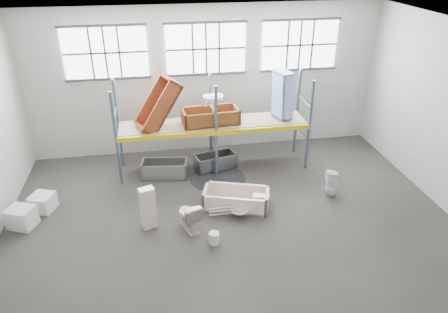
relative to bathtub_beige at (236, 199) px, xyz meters
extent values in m
cube|color=#46413C|center=(-0.26, -1.03, -0.32)|extent=(12.00, 10.00, 0.10)
cube|color=silver|center=(-0.26, -1.03, 4.78)|extent=(12.00, 10.00, 0.10)
cube|color=#A7A49A|center=(-0.26, 4.02, 2.23)|extent=(12.00, 0.10, 5.00)
cube|color=#B5B2A7|center=(-0.26, -6.08, 2.23)|extent=(12.00, 0.10, 5.00)
cube|color=white|center=(-3.46, 3.91, 3.33)|extent=(2.60, 0.04, 1.60)
cube|color=white|center=(-0.26, 3.91, 3.33)|extent=(2.60, 0.04, 1.60)
cube|color=white|center=(2.94, 3.91, 3.33)|extent=(2.60, 0.04, 1.60)
cube|color=slate|center=(-3.26, 1.87, 1.23)|extent=(0.08, 0.08, 3.00)
cube|color=slate|center=(-3.26, 3.07, 1.23)|extent=(0.08, 0.08, 3.00)
cube|color=slate|center=(-0.26, 1.87, 1.23)|extent=(0.08, 0.08, 3.00)
cube|color=slate|center=(-0.26, 3.07, 1.23)|extent=(0.08, 0.08, 3.00)
cube|color=slate|center=(2.74, 1.87, 1.23)|extent=(0.08, 0.08, 3.00)
cube|color=slate|center=(2.74, 3.07, 1.23)|extent=(0.08, 0.08, 3.00)
cube|color=yellow|center=(-0.26, 1.87, 1.23)|extent=(6.00, 0.10, 0.14)
cube|color=yellow|center=(-0.26, 3.07, 1.23)|extent=(6.00, 0.10, 0.14)
cube|color=gray|center=(-0.26, 2.47, 1.31)|extent=(5.90, 1.10, 0.03)
cylinder|color=black|center=(-0.26, 1.67, -0.27)|extent=(1.80, 1.80, 0.00)
cube|color=silver|center=(0.65, -0.28, 0.01)|extent=(0.49, 0.33, 0.43)
imported|color=#F2E0CA|center=(0.00, -0.51, -0.11)|extent=(0.62, 0.62, 0.16)
imported|color=silver|center=(-1.41, -0.78, 0.15)|extent=(0.71, 0.92, 0.83)
cube|color=beige|center=(-2.43, -0.50, 0.32)|extent=(0.44, 0.36, 1.18)
imported|color=white|center=(2.90, 0.10, 0.15)|extent=(0.42, 0.42, 0.84)
imported|color=white|center=(-0.30, 2.17, 1.83)|extent=(0.68, 0.56, 0.55)
cylinder|color=silver|center=(-0.85, -1.47, -0.11)|extent=(0.30, 0.30, 0.31)
cube|color=silver|center=(-5.74, 0.09, 0.01)|extent=(0.81, 0.76, 0.56)
cube|color=silver|center=(-5.35, 0.79, -0.03)|extent=(0.75, 0.75, 0.48)
camera|label=1|loc=(-2.02, -9.65, 6.51)|focal=33.38mm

